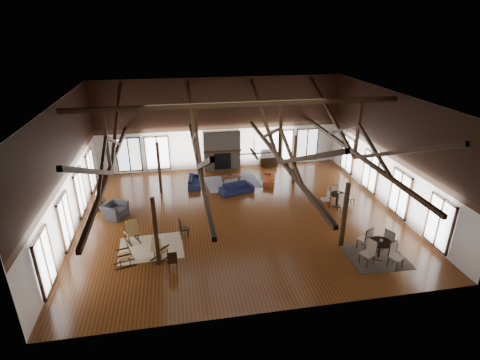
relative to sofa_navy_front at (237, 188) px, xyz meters
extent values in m
plane|color=#5C2F13|center=(-0.32, -2.73, -0.29)|extent=(16.00, 16.00, 0.00)
cube|color=black|center=(-0.32, -2.73, 5.71)|extent=(16.00, 14.00, 0.02)
cube|color=silver|center=(-0.32, 4.27, 2.71)|extent=(16.00, 0.02, 6.00)
cube|color=silver|center=(-0.32, -9.73, 2.71)|extent=(16.00, 0.02, 6.00)
cube|color=silver|center=(-8.32, -2.73, 2.71)|extent=(0.02, 14.00, 6.00)
cube|color=silver|center=(7.68, -2.73, 2.71)|extent=(0.02, 14.00, 6.00)
cube|color=black|center=(-0.32, -2.73, 5.46)|extent=(15.60, 0.18, 0.22)
cube|color=black|center=(-6.32, -2.73, 2.76)|extent=(0.16, 13.70, 0.18)
cube|color=black|center=(-6.32, -2.73, 4.11)|extent=(0.14, 0.14, 2.70)
cube|color=black|center=(-6.32, 0.77, 3.99)|extent=(0.15, 7.07, 3.12)
cube|color=black|center=(-6.32, -6.23, 3.99)|extent=(0.15, 7.07, 3.12)
cube|color=black|center=(-2.32, -2.73, 2.76)|extent=(0.16, 13.70, 0.18)
cube|color=black|center=(-2.32, -2.73, 4.11)|extent=(0.14, 0.14, 2.70)
cube|color=black|center=(-2.32, 0.77, 3.99)|extent=(0.15, 7.07, 3.12)
cube|color=black|center=(-2.32, -6.23, 3.99)|extent=(0.15, 7.07, 3.12)
cube|color=black|center=(1.68, -2.73, 2.76)|extent=(0.16, 13.70, 0.18)
cube|color=black|center=(1.68, -2.73, 4.11)|extent=(0.14, 0.14, 2.70)
cube|color=black|center=(1.68, 0.77, 3.99)|extent=(0.15, 7.07, 3.12)
cube|color=black|center=(1.68, -6.23, 3.99)|extent=(0.15, 7.07, 3.12)
cube|color=black|center=(5.68, -2.73, 2.76)|extent=(0.16, 13.70, 0.18)
cube|color=black|center=(5.68, -2.73, 4.11)|extent=(0.14, 0.14, 2.70)
cube|color=black|center=(5.68, 0.77, 3.99)|extent=(0.15, 7.07, 3.12)
cube|color=black|center=(5.68, -6.23, 3.99)|extent=(0.15, 7.07, 3.12)
cube|color=black|center=(-4.32, -6.23, 1.24)|extent=(0.16, 0.16, 3.05)
cube|color=black|center=(3.68, -6.23, 1.24)|extent=(0.16, 0.16, 3.05)
cube|color=black|center=(-4.32, 0.77, 1.24)|extent=(0.16, 0.16, 3.05)
cube|color=black|center=(3.68, 0.77, 1.24)|extent=(0.16, 0.16, 3.05)
cube|color=#6F6354|center=(-0.32, 3.95, 1.01)|extent=(2.40, 0.62, 2.60)
cube|color=black|center=(-0.32, 3.63, 0.36)|extent=(1.10, 0.06, 1.10)
cube|color=black|center=(-0.32, 3.67, 1.06)|extent=(2.50, 0.20, 0.12)
cylinder|color=black|center=(0.18, -3.73, 3.76)|extent=(0.04, 0.04, 0.70)
cylinder|color=black|center=(0.18, -3.73, 3.41)|extent=(0.20, 0.20, 0.10)
cube|color=black|center=(0.63, -3.73, 3.41)|extent=(0.70, 0.12, 0.02)
cube|color=black|center=(0.18, -3.28, 3.41)|extent=(0.12, 0.70, 0.02)
cube|color=black|center=(-0.27, -3.73, 3.41)|extent=(0.70, 0.12, 0.02)
cube|color=black|center=(0.18, -4.18, 3.41)|extent=(0.12, 0.70, 0.02)
imported|color=#131635|center=(0.00, 0.00, 0.00)|extent=(2.11, 1.29, 0.58)
imported|color=#131736|center=(-2.32, 1.51, -0.01)|extent=(1.96, 0.95, 0.55)
imported|color=#9B411E|center=(2.26, 1.20, -0.04)|extent=(1.83, 1.15, 0.50)
cube|color=#5A2E1B|center=(-0.10, 1.54, 0.13)|extent=(1.27, 0.80, 0.06)
cube|color=#5A2E1B|center=(-0.59, 1.35, -0.09)|extent=(0.06, 0.06, 0.39)
cube|color=#5A2E1B|center=(-0.59, 1.73, -0.09)|extent=(0.06, 0.06, 0.39)
cube|color=#5A2E1B|center=(0.40, 1.35, -0.09)|extent=(0.06, 0.06, 0.39)
cube|color=#5A2E1B|center=(0.40, 1.73, -0.09)|extent=(0.06, 0.06, 0.39)
imported|color=#B2B2B2|center=(-0.15, 1.58, 0.25)|extent=(0.18, 0.18, 0.17)
imported|color=#2A2A2C|center=(-6.59, -1.71, 0.08)|extent=(1.44, 1.49, 0.74)
cube|color=black|center=(-7.47, -0.77, 0.02)|extent=(0.46, 0.46, 0.61)
cylinder|color=black|center=(-7.47, -0.77, 0.51)|extent=(0.08, 0.08, 0.37)
cone|color=beige|center=(-7.47, -0.77, 0.75)|extent=(0.33, 0.33, 0.26)
cube|color=#9C6A3B|center=(-5.55, -4.22, 0.17)|extent=(0.69, 0.68, 0.05)
cube|color=#9C6A3B|center=(-5.45, -4.44, 0.52)|extent=(0.55, 0.41, 0.75)
cube|color=black|center=(-5.75, -4.32, -0.26)|extent=(0.46, 0.84, 0.05)
cube|color=black|center=(-5.36, -4.13, -0.26)|extent=(0.46, 0.84, 0.05)
cube|color=#9C6A3B|center=(-4.23, -5.81, 0.14)|extent=(0.68, 0.68, 0.05)
cube|color=#9C6A3B|center=(-4.39, -5.97, 0.48)|extent=(0.48, 0.48, 0.71)
cube|color=black|center=(-4.38, -5.67, -0.26)|extent=(0.65, 0.66, 0.05)
cube|color=black|center=(-4.09, -5.96, -0.26)|extent=(0.65, 0.66, 0.05)
cube|color=#9C6A3B|center=(-5.70, -6.03, 0.14)|extent=(0.58, 0.60, 0.05)
cube|color=#9C6A3B|center=(-5.48, -5.97, 0.48)|extent=(0.31, 0.52, 0.71)
cube|color=black|center=(-5.64, -6.23, -0.26)|extent=(0.86, 0.27, 0.05)
cube|color=black|center=(-5.75, -5.83, -0.26)|extent=(0.86, 0.27, 0.05)
cube|color=black|center=(-3.19, -4.27, 0.16)|extent=(0.48, 0.48, 0.05)
cube|color=black|center=(-3.38, -4.30, 0.42)|extent=(0.11, 0.42, 0.54)
cylinder|color=black|center=(-3.19, -4.27, -0.07)|extent=(0.03, 0.03, 0.44)
cube|color=black|center=(-3.75, -6.67, 0.12)|extent=(0.38, 0.38, 0.05)
cube|color=black|center=(-3.75, -6.84, 0.37)|extent=(0.38, 0.04, 0.50)
cylinder|color=black|center=(-3.75, -6.67, -0.08)|extent=(0.03, 0.03, 0.41)
cylinder|color=black|center=(4.85, -7.40, 0.48)|extent=(0.90, 0.90, 0.04)
cylinder|color=black|center=(4.85, -7.40, 0.11)|extent=(0.10, 0.10, 0.75)
cylinder|color=black|center=(4.85, -7.40, -0.27)|extent=(0.54, 0.54, 0.04)
cylinder|color=black|center=(5.09, -2.57, 0.40)|extent=(0.82, 0.82, 0.04)
cylinder|color=black|center=(5.09, -2.57, 0.07)|extent=(0.10, 0.10, 0.67)
cylinder|color=black|center=(5.09, -2.57, -0.27)|extent=(0.49, 0.49, 0.04)
imported|color=#B2B2B2|center=(4.87, -7.39, 0.55)|extent=(0.15, 0.15, 0.11)
imported|color=#B2B2B2|center=(5.14, -2.51, 0.47)|extent=(0.13, 0.13, 0.09)
cube|color=black|center=(2.91, 4.02, 0.01)|extent=(1.18, 0.44, 0.59)
imported|color=#B2B2B2|center=(2.88, 4.02, 0.61)|extent=(1.06, 0.19, 0.61)
cube|color=tan|center=(-4.68, -4.94, -0.28)|extent=(2.84, 2.28, 0.01)
cube|color=#1C254F|center=(0.00, 1.58, -0.28)|extent=(3.49, 2.77, 0.01)
cube|color=black|center=(4.80, -7.31, -0.28)|extent=(2.47, 2.26, 0.01)
camera|label=1|loc=(-3.28, -19.45, 9.05)|focal=28.00mm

